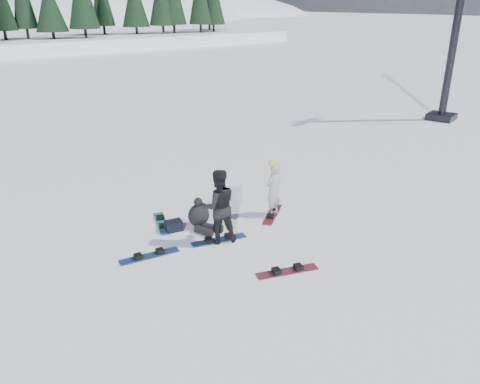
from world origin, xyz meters
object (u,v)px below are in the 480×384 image
at_px(snowboarder_man, 218,206).
at_px(snowboard_loose_c, 149,256).
at_px(snowboard_loose_a, 162,224).
at_px(snowboard_loose_b, 287,271).
at_px(seated_rider, 200,216).
at_px(gear_bag, 174,226).
at_px(snowboarder_woman, 273,189).
at_px(lift_tower, 452,51).

bearing_deg(snowboarder_man, snowboard_loose_c, 9.47).
bearing_deg(snowboard_loose_a, snowboard_loose_b, -145.22).
height_order(snowboarder_man, snowboard_loose_b, snowboarder_man).
bearing_deg(snowboard_loose_c, snowboard_loose_a, 60.64).
bearing_deg(seated_rider, snowboard_loose_c, 173.58).
bearing_deg(gear_bag, snowboarder_woman, -17.85).
relative_size(lift_tower, snowboard_loose_b, 5.82).
bearing_deg(snowboarder_woman, snowboard_loose_c, -21.56).
bearing_deg(snowboard_loose_b, snowboarder_man, 118.97).
distance_m(snowboarder_woman, snowboard_loose_c, 4.12).
relative_size(snowboarder_man, snowboard_loose_a, 1.33).
relative_size(snowboarder_woman, snowboard_loose_b, 1.18).
relative_size(seated_rider, snowboard_loose_a, 0.75).
bearing_deg(lift_tower, snowboard_loose_b, -173.70).
relative_size(seated_rider, snowboard_loose_b, 0.75).
relative_size(lift_tower, gear_bag, 19.41).
distance_m(lift_tower, snowboarder_man, 17.97).
bearing_deg(snowboarder_man, seated_rider, -72.02).
bearing_deg(seated_rider, snowboarder_woman, -40.88).
bearing_deg(gear_bag, snowboard_loose_b, -74.00).
bearing_deg(lift_tower, snowboarder_woman, 179.61).
height_order(gear_bag, snowboard_loose_c, gear_bag).
xyz_separation_m(snowboarder_man, gear_bag, (-0.64, 1.24, -0.85)).
bearing_deg(gear_bag, seated_rider, -20.08).
height_order(seated_rider, snowboard_loose_b, seated_rider).
height_order(snowboarder_man, seated_rider, snowboarder_man).
distance_m(lift_tower, snowboarder_woman, 15.81).
bearing_deg(snowboard_loose_a, snowboarder_woman, -96.90).
bearing_deg(snowboarder_woman, snowboard_loose_b, 33.87).
relative_size(snowboard_loose_c, snowboard_loose_b, 1.00).
relative_size(gear_bag, snowboard_loose_c, 0.30).
bearing_deg(snowboard_loose_c, snowboarder_man, -2.15).
bearing_deg(snowboard_loose_c, lift_tower, 19.68).
relative_size(snowboarder_woman, gear_bag, 3.95).
bearing_deg(lift_tower, seated_rider, 175.96).
distance_m(seated_rider, snowboard_loose_c, 2.02).
xyz_separation_m(snowboarder_woman, snowboard_loose_c, (-4.04, 0.06, -0.81)).
xyz_separation_m(snowboarder_man, snowboard_loose_c, (-1.85, 0.39, -0.98)).
height_order(snowboarder_woman, snowboard_loose_c, snowboarder_woman).
height_order(lift_tower, snowboarder_man, lift_tower).
xyz_separation_m(lift_tower, seated_rider, (-17.32, -2.80, -3.22)).
bearing_deg(snowboarder_woman, snowboarder_man, -12.25).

